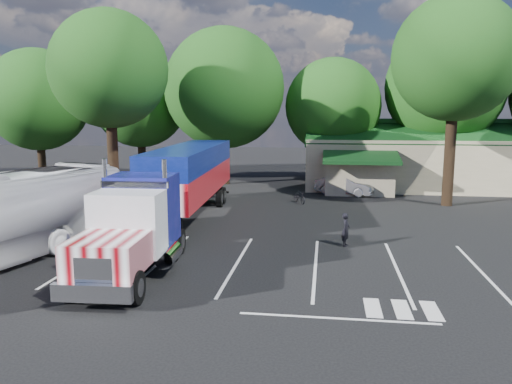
# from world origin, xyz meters

# --- Properties ---
(ground) EXTENTS (120.00, 120.00, 0.00)m
(ground) POSITION_xyz_m (0.00, 0.00, 0.00)
(ground) COLOR black
(ground) RESTS_ON ground
(event_hall) EXTENTS (24.20, 14.12, 5.55)m
(event_hall) POSITION_xyz_m (13.74, 17.81, 2.21)
(event_hall) COLOR #BCAD8C
(event_hall) RESTS_ON ground
(tree_row_a) EXTENTS (9.00, 9.00, 11.68)m
(tree_row_a) POSITION_xyz_m (-22.00, 16.50, 7.16)
(tree_row_a) COLOR black
(tree_row_a) RESTS_ON ground
(tree_row_b) EXTENTS (8.40, 8.40, 11.35)m
(tree_row_b) POSITION_xyz_m (-13.00, 17.80, 7.13)
(tree_row_b) COLOR black
(tree_row_b) RESTS_ON ground
(tree_row_c) EXTENTS (10.00, 10.00, 13.05)m
(tree_row_c) POSITION_xyz_m (-5.00, 16.20, 8.04)
(tree_row_c) COLOR black
(tree_row_c) RESTS_ON ground
(tree_row_d) EXTENTS (8.00, 8.00, 10.60)m
(tree_row_d) POSITION_xyz_m (4.00, 17.50, 6.58)
(tree_row_d) COLOR black
(tree_row_d) RESTS_ON ground
(tree_row_e) EXTENTS (9.60, 9.60, 12.90)m
(tree_row_e) POSITION_xyz_m (13.00, 18.00, 8.09)
(tree_row_e) COLOR black
(tree_row_e) RESTS_ON ground
(tree_near_left) EXTENTS (7.60, 7.60, 12.65)m
(tree_near_left) POSITION_xyz_m (-10.50, 6.00, 8.81)
(tree_near_left) COLOR black
(tree_near_left) RESTS_ON ground
(tree_near_right) EXTENTS (8.00, 8.00, 13.50)m
(tree_near_right) POSITION_xyz_m (11.50, 8.50, 9.46)
(tree_near_right) COLOR black
(tree_near_right) RESTS_ON ground
(semi_truck) EXTENTS (3.89, 20.97, 4.37)m
(semi_truck) POSITION_xyz_m (-4.05, -0.36, 2.47)
(semi_truck) COLOR black
(semi_truck) RESTS_ON ground
(woman) EXTENTS (0.50, 0.64, 1.55)m
(woman) POSITION_xyz_m (4.50, -2.64, 0.77)
(woman) COLOR black
(woman) RESTS_ON ground
(bicycle) EXTENTS (1.31, 1.79, 0.90)m
(bicycle) POSITION_xyz_m (1.80, 8.00, 0.45)
(bicycle) COLOR black
(bicycle) RESTS_ON ground
(silver_sedan) EXTENTS (4.69, 3.16, 1.46)m
(silver_sedan) POSITION_xyz_m (5.00, 11.88, 0.73)
(silver_sedan) COLOR #A9ABB0
(silver_sedan) RESTS_ON ground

